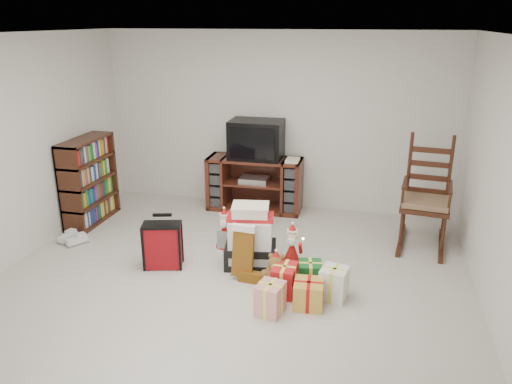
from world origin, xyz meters
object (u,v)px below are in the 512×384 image
gift_cluster (302,286)px  mrs_claus_figurine (225,234)px  gift_pile (251,240)px  crt_television (256,139)px  santa_figurine (292,252)px  red_suitcase (163,245)px  sneaker_pair (72,239)px  rocking_chair (424,207)px  tv_stand (255,184)px  bookshelf (89,182)px  teddy_bear (276,272)px

gift_cluster → mrs_claus_figurine: bearing=140.3°
gift_pile → crt_television: crt_television is taller
mrs_claus_figurine → gift_cluster: mrs_claus_figurine is taller
crt_television → santa_figurine: bearing=-65.5°
red_suitcase → sneaker_pair: size_ratio=1.66×
sneaker_pair → rocking_chair: bearing=33.9°
santa_figurine → gift_cluster: 0.61m
gift_pile → crt_television: (-0.35, 1.73, 0.73)m
santa_figurine → sneaker_pair: bearing=179.0°
gift_pile → red_suitcase: size_ratio=1.16×
tv_stand → gift_pile: (0.38, -1.72, -0.08)m
santa_figurine → sneaker_pair: santa_figurine is taller
bookshelf → crt_television: crt_television is taller
bookshelf → gift_cluster: size_ratio=1.24×
teddy_bear → mrs_claus_figurine: bearing=137.6°
red_suitcase → teddy_bear: 1.31m
tv_stand → teddy_bear: size_ratio=3.75×
bookshelf → rocking_chair: (4.33, 0.33, -0.08)m
tv_stand → santa_figurine: tv_stand is taller
rocking_chair → crt_television: bearing=170.0°
red_suitcase → gift_pile: bearing=1.0°
bookshelf → crt_television: (2.07, 0.98, 0.48)m
gift_pile → bookshelf: bearing=152.7°
red_suitcase → crt_television: size_ratio=0.82×
tv_stand → gift_pile: bearing=-78.5°
tv_stand → rocking_chair: rocking_chair is taller
teddy_bear → gift_cluster: size_ratio=0.39×
santa_figurine → mrs_claus_figurine: size_ratio=1.04×
bookshelf → red_suitcase: bearing=-34.4°
gift_cluster → crt_television: bearing=113.9°
rocking_chair → red_suitcase: rocking_chair is taller
tv_stand → gift_cluster: size_ratio=1.44×
teddy_bear → crt_television: 2.41m
sneaker_pair → gift_cluster: bearing=8.4°
mrs_claus_figurine → crt_television: bearing=88.0°
bookshelf → crt_television: bearing=25.4°
tv_stand → sneaker_pair: 2.57m
gift_pile → mrs_claus_figurine: (-0.40, 0.32, -0.10)m
gift_pile → santa_figurine: size_ratio=1.27×
red_suitcase → mrs_claus_figurine: red_suitcase is taller
rocking_chair → gift_pile: bearing=-144.3°
red_suitcase → sneaker_pair: 1.41m
tv_stand → red_suitcase: size_ratio=2.22×
santa_figurine → teddy_bear: bearing=-104.2°
bookshelf → mrs_claus_figurine: bookshelf is taller
tv_stand → bookshelf: 2.27m
tv_stand → teddy_bear: 2.24m
red_suitcase → crt_television: (0.58, 2.01, 0.77)m
sneaker_pair → gift_cluster: gift_cluster is taller
teddy_bear → gift_cluster: bearing=-31.7°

